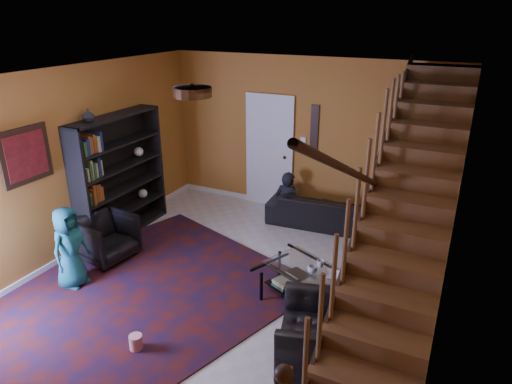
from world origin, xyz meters
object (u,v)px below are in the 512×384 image
sofa (322,210)px  armchair_right (319,334)px  armchair_left (106,238)px  coffee_table (309,283)px  bookshelf (121,178)px

sofa → armchair_right: (0.99, -3.19, 0.04)m
armchair_left → coffee_table: (3.10, 0.31, -0.10)m
bookshelf → coffee_table: 3.56m
armchair_left → coffee_table: size_ratio=0.59×
sofa → coffee_table: bearing=99.6°
bookshelf → armchair_right: (3.90, -1.49, -0.65)m
armchair_left → coffee_table: bearing=-76.6°
bookshelf → armchair_left: 1.09m
bookshelf → coffee_table: (3.45, -0.52, -0.72)m
bookshelf → coffee_table: bearing=-8.5°
armchair_left → bookshelf: bearing=30.9°
sofa → armchair_left: size_ratio=2.44×
bookshelf → armchair_right: bearing=-20.9°
sofa → armchair_right: bearing=103.2°
armchair_right → armchair_left: bearing=-115.7°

